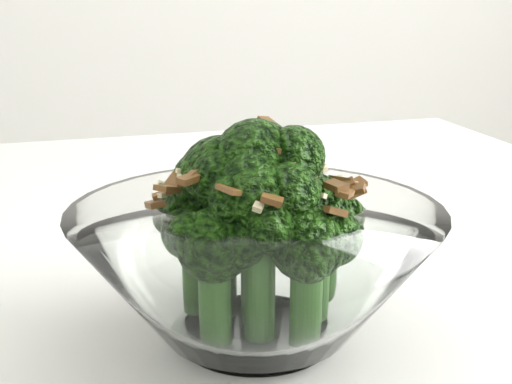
{
  "coord_description": "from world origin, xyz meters",
  "views": [
    {
      "loc": [
        0.18,
        -0.5,
        0.96
      ],
      "look_at": [
        0.21,
        -0.09,
        0.84
      ],
      "focal_mm": 55.0,
      "sensor_mm": 36.0,
      "label": 1
    }
  ],
  "objects": [
    {
      "name": "broccoli_dish",
      "position": [
        0.21,
        -0.09,
        0.8
      ],
      "size": [
        0.21,
        0.21,
        0.13
      ],
      "color": "white",
      "rests_on": "table"
    }
  ]
}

